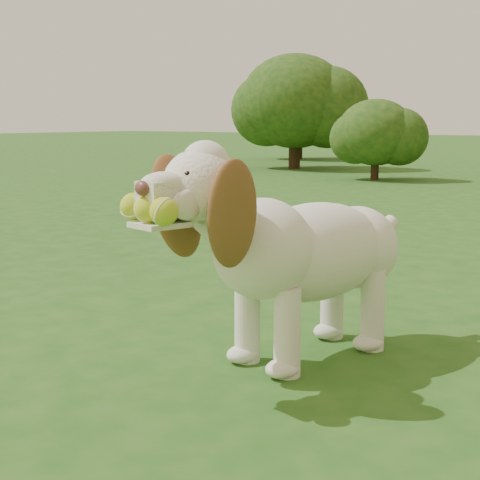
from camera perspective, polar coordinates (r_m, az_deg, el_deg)
The scene contains 5 objects.
ground at distance 2.43m, azimuth 8.35°, elevation -13.41°, with size 80.00×80.00×0.00m, color #1E4C15.
dog at distance 2.81m, azimuth 4.14°, elevation -0.38°, with size 0.64×1.32×0.87m.
shrub_a at distance 11.56m, azimuth 10.49°, elevation 8.21°, with size 1.20×1.20×1.24m.
shrub_g at distance 17.33m, azimuth 4.56°, elevation 10.35°, with size 2.03×2.03×2.10m.
shrub_e at distance 14.02m, azimuth 4.29°, elevation 10.68°, with size 2.07×2.07×2.14m.
Camera 1 is at (1.02, -1.99, 0.94)m, focal length 55.00 mm.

